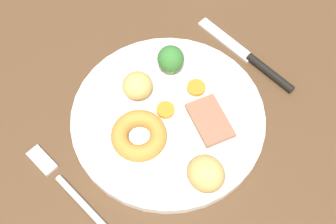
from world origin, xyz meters
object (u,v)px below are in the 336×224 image
at_px(carrot_coin_front, 166,110).
at_px(yorkshire_pudding, 139,135).
at_px(roast_potato_left, 205,174).
at_px(roast_potato_right, 137,86).
at_px(fork, 65,184).
at_px(dinner_plate, 168,118).
at_px(carrot_coin_back, 196,88).
at_px(broccoli_floret, 171,59).
at_px(knife, 253,60).
at_px(meat_slice_main, 210,120).

bearing_deg(carrot_coin_front, yorkshire_pudding, -172.12).
xyz_separation_m(roast_potato_left, roast_potato_right, (0.03, 0.16, -0.00)).
distance_m(carrot_coin_front, fork, 0.17).
distance_m(dinner_plate, carrot_coin_front, 0.01).
bearing_deg(roast_potato_right, roast_potato_left, -99.06).
bearing_deg(yorkshire_pudding, dinner_plate, 0.26).
bearing_deg(carrot_coin_front, roast_potato_left, -106.98).
relative_size(carrot_coin_back, fork, 0.18).
height_order(roast_potato_right, broccoli_floret, broccoli_floret).
relative_size(carrot_coin_front, knife, 0.14).
xyz_separation_m(dinner_plate, carrot_coin_back, (0.06, 0.00, 0.01)).
bearing_deg(carrot_coin_back, fork, 175.66).
height_order(yorkshire_pudding, knife, yorkshire_pudding).
bearing_deg(roast_potato_left, meat_slice_main, 39.61).
bearing_deg(roast_potato_left, knife, 24.09).
height_order(dinner_plate, fork, dinner_plate).
xyz_separation_m(carrot_coin_front, knife, (0.16, -0.02, -0.01)).
height_order(meat_slice_main, broccoli_floret, broccoli_floret).
bearing_deg(carrot_coin_back, knife, -10.41).
xyz_separation_m(yorkshire_pudding, broccoli_floret, (0.11, 0.05, 0.02)).
bearing_deg(knife, yorkshire_pudding, 85.41).
bearing_deg(carrot_coin_front, broccoli_floret, 40.96).
xyz_separation_m(meat_slice_main, broccoli_floret, (0.02, 0.10, 0.02)).
height_order(meat_slice_main, roast_potato_left, roast_potato_left).
xyz_separation_m(yorkshire_pudding, roast_potato_left, (0.02, -0.10, 0.01)).
height_order(roast_potato_right, fork, roast_potato_right).
bearing_deg(carrot_coin_back, roast_potato_left, -130.45).
xyz_separation_m(carrot_coin_front, fork, (-0.17, 0.01, -0.01)).
relative_size(yorkshire_pudding, knife, 0.41).
xyz_separation_m(yorkshire_pudding, knife, (0.22, -0.01, -0.02)).
bearing_deg(knife, carrot_coin_front, 81.40).
distance_m(roast_potato_right, broccoli_floret, 0.06).
bearing_deg(carrot_coin_back, meat_slice_main, -115.02).
relative_size(yorkshire_pudding, carrot_coin_back, 2.81).
relative_size(roast_potato_right, carrot_coin_back, 1.60).
relative_size(meat_slice_main, yorkshire_pudding, 0.94).
distance_m(roast_potato_left, carrot_coin_front, 0.12).
height_order(roast_potato_right, carrot_coin_back, roast_potato_right).
bearing_deg(knife, meat_slice_main, 103.22).
bearing_deg(carrot_coin_front, roast_potato_right, 99.45).
distance_m(roast_potato_left, roast_potato_right, 0.16).
xyz_separation_m(carrot_coin_front, broccoli_floret, (0.05, 0.05, 0.03)).
distance_m(dinner_plate, roast_potato_right, 0.06).
xyz_separation_m(dinner_plate, meat_slice_main, (0.04, -0.05, 0.01)).
relative_size(yorkshire_pudding, carrot_coin_front, 2.94).
relative_size(roast_potato_right, carrot_coin_front, 1.67).
bearing_deg(dinner_plate, knife, -5.19).
bearing_deg(broccoli_floret, roast_potato_right, 176.41).
height_order(yorkshire_pudding, roast_potato_left, roast_potato_left).
bearing_deg(fork, roast_potato_left, -134.67).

